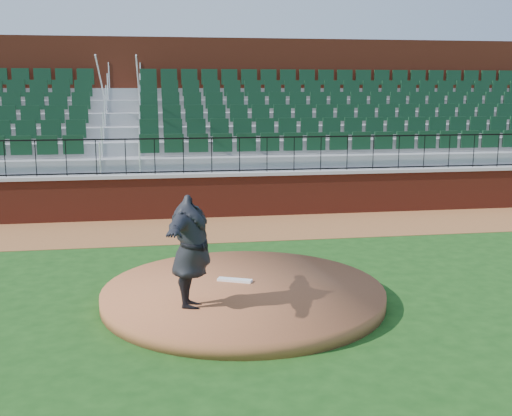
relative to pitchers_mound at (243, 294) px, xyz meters
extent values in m
plane|color=#174112|center=(0.53, 0.39, -0.12)|extent=(90.00, 90.00, 0.00)
cube|color=brown|center=(0.53, 5.79, -0.12)|extent=(34.00, 3.20, 0.01)
cube|color=maroon|center=(0.53, 7.39, 0.47)|extent=(34.00, 0.35, 1.20)
cube|color=#B7B7B7|center=(0.53, 7.39, 1.12)|extent=(34.00, 0.45, 0.10)
cube|color=maroon|center=(0.53, 12.91, 2.62)|extent=(34.00, 0.50, 5.50)
cylinder|color=brown|center=(0.00, 0.00, 0.00)|extent=(4.96, 4.96, 0.25)
cube|color=white|center=(-0.11, 0.37, 0.15)|extent=(0.64, 0.40, 0.04)
imported|color=black|center=(-0.96, -0.84, 1.04)|extent=(1.09, 2.33, 1.83)
camera|label=1|loc=(-1.45, -10.37, 3.59)|focal=43.52mm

